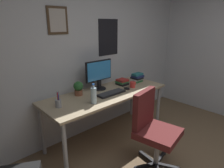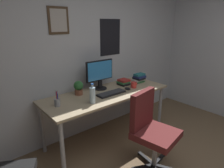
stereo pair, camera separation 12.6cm
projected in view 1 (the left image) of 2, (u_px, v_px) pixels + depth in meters
name	position (u px, v px, depth m)	size (l,w,h in m)	color
wall_back	(89.00, 50.00, 2.90)	(4.40, 0.10, 2.60)	silver
desk	(107.00, 97.00, 2.78)	(1.88, 0.71, 0.74)	tan
office_chair	(152.00, 126.00, 2.27)	(0.57, 0.57, 0.95)	#591E1E
monitor	(99.00, 74.00, 2.83)	(0.46, 0.20, 0.43)	black
keyboard	(111.00, 93.00, 2.69)	(0.43, 0.15, 0.03)	black
computer_mouse	(127.00, 88.00, 2.88)	(0.06, 0.11, 0.04)	black
water_bottle	(94.00, 95.00, 2.35)	(0.07, 0.07, 0.25)	silver
coffee_mug_near	(133.00, 85.00, 2.97)	(0.12, 0.08, 0.09)	red
potted_plant	(78.00, 88.00, 2.63)	(0.13, 0.13, 0.19)	brown
pen_cup	(58.00, 103.00, 2.25)	(0.07, 0.07, 0.20)	#9EA0A5
book_stack_left	(122.00, 82.00, 3.10)	(0.17, 0.17, 0.09)	black
book_stack_right	(137.00, 77.00, 3.25)	(0.19, 0.17, 0.15)	#33723F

